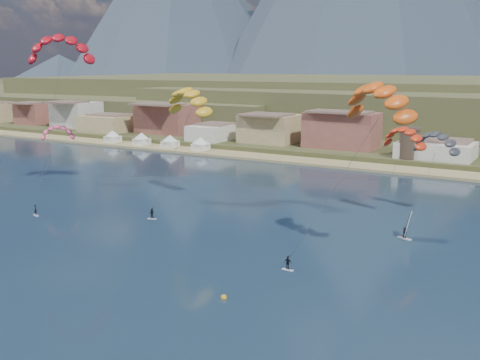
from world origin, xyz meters
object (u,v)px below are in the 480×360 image
(kitesurfer_orange, at_px, (380,96))
(buoy, at_px, (224,298))
(watchtower, at_px, (409,143))
(windsurfer, at_px, (406,230))
(kitesurfer_red, at_px, (60,44))
(kitesurfer_yellow, at_px, (189,97))

(kitesurfer_orange, relative_size, buoy, 35.83)
(watchtower, height_order, windsurfer, watchtower)
(kitesurfer_red, relative_size, kitesurfer_yellow, 1.40)
(kitesurfer_orange, distance_m, windsurfer, 25.48)
(kitesurfer_red, bearing_deg, kitesurfer_yellow, 17.38)
(kitesurfer_red, relative_size, buoy, 48.02)
(watchtower, distance_m, windsurfer, 69.13)
(kitesurfer_yellow, relative_size, buoy, 34.21)
(kitesurfer_yellow, bearing_deg, kitesurfer_orange, -21.28)
(kitesurfer_red, height_order, kitesurfer_yellow, kitesurfer_red)
(watchtower, distance_m, kitesurfer_red, 92.75)
(kitesurfer_red, height_order, kitesurfer_orange, kitesurfer_red)
(buoy, bearing_deg, kitesurfer_orange, 63.02)
(kitesurfer_red, distance_m, kitesurfer_orange, 70.33)
(windsurfer, height_order, buoy, windsurfer)
(kitesurfer_orange, bearing_deg, watchtower, 100.91)
(watchtower, relative_size, kitesurfer_red, 0.24)
(kitesurfer_orange, bearing_deg, windsurfer, 83.96)
(windsurfer, bearing_deg, kitesurfer_yellow, 175.12)
(kitesurfer_yellow, relative_size, windsurfer, 5.96)
(kitesurfer_yellow, bearing_deg, windsurfer, -4.88)
(kitesurfer_red, xyz_separation_m, windsurfer, (70.70, 4.37, -29.89))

